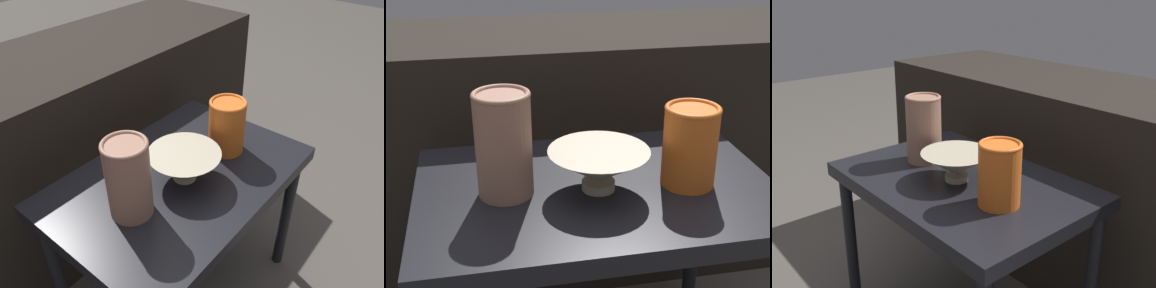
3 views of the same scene
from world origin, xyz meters
TOP-DOWN VIEW (x-y plane):
  - table at (0.00, 0.00)m, footprint 0.70×0.47m
  - couch_backdrop at (0.00, 0.55)m, footprint 1.63×0.50m
  - bowl at (0.00, -0.02)m, footprint 0.19×0.19m
  - vase_textured_left at (-0.17, 0.00)m, footprint 0.11×0.11m
  - vase_colorful_right at (0.18, -0.03)m, footprint 0.11×0.11m

SIDE VIEW (x-z plane):
  - couch_backdrop at x=0.00m, z-range 0.00..0.70m
  - table at x=0.00m, z-range 0.20..0.71m
  - bowl at x=0.00m, z-range 0.52..0.60m
  - vase_colorful_right at x=0.18m, z-range 0.52..0.68m
  - vase_textured_left at x=-0.17m, z-range 0.52..0.72m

